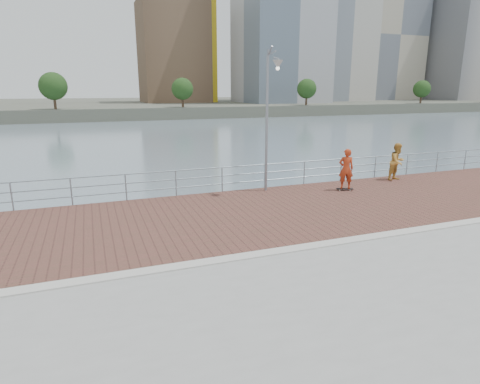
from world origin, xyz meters
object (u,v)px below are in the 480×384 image
object	(u,v)px
skateboarder	(346,169)
bystander	(397,162)
street_lamp	(271,96)
guardrail	(199,178)

from	to	relation	value
skateboarder	bystander	xyz separation A→B (m)	(3.61, 0.88, -0.06)
street_lamp	bystander	bearing A→B (deg)	0.61
guardrail	skateboarder	world-z (taller)	skateboarder
street_lamp	bystander	distance (m)	7.64
skateboarder	street_lamp	bearing A→B (deg)	9.90
guardrail	street_lamp	xyz separation A→B (m)	(2.91, -0.93, 3.45)
bystander	skateboarder	bearing A→B (deg)	179.47
guardrail	skateboarder	xyz separation A→B (m)	(6.24, -1.74, 0.31)
guardrail	street_lamp	size ratio (longest dim) A/B	6.70
bystander	street_lamp	bearing A→B (deg)	166.32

